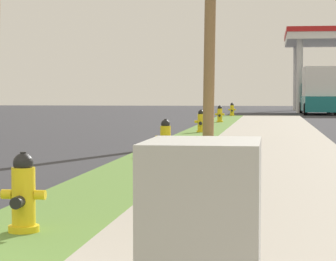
# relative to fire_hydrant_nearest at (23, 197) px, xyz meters

# --- Properties ---
(fire_hydrant_nearest) EXTENTS (0.42, 0.38, 0.74)m
(fire_hydrant_nearest) POSITION_rel_fire_hydrant_nearest_xyz_m (0.00, 0.00, 0.00)
(fire_hydrant_nearest) COLOR yellow
(fire_hydrant_nearest) RESTS_ON grass_verge
(fire_hydrant_second) EXTENTS (0.42, 0.38, 0.74)m
(fire_hydrant_second) POSITION_rel_fire_hydrant_nearest_xyz_m (0.07, 8.98, 0.00)
(fire_hydrant_second) COLOR yellow
(fire_hydrant_second) RESTS_ON grass_verge
(fire_hydrant_third) EXTENTS (0.42, 0.37, 0.74)m
(fire_hydrant_third) POSITION_rel_fire_hydrant_nearest_xyz_m (-0.02, 18.07, 0.00)
(fire_hydrant_third) COLOR yellow
(fire_hydrant_third) RESTS_ON grass_verge
(fire_hydrant_fourth) EXTENTS (0.42, 0.37, 0.74)m
(fire_hydrant_fourth) POSITION_rel_fire_hydrant_nearest_xyz_m (0.01, 26.85, 0.00)
(fire_hydrant_fourth) COLOR yellow
(fire_hydrant_fourth) RESTS_ON grass_verge
(fire_hydrant_fifth) EXTENTS (0.42, 0.38, 0.74)m
(fire_hydrant_fifth) POSITION_rel_fire_hydrant_nearest_xyz_m (0.07, 36.34, 0.00)
(fire_hydrant_fifth) COLOR yellow
(fire_hydrant_fifth) RESTS_ON grass_verge
(utility_cabinet) EXTENTS (0.61, 0.81, 1.06)m
(utility_cabinet) POSITION_rel_fire_hydrant_nearest_xyz_m (1.95, -3.10, 0.16)
(utility_cabinet) COLOR slate
(utility_cabinet) RESTS_ON sidewalk_slab
(truck_teal_at_forecourt) EXTENTS (2.20, 6.42, 3.11)m
(truck_teal_at_forecourt) POSITION_rel_fire_hydrant_nearest_xyz_m (5.35, 44.26, 1.04)
(truck_teal_at_forecourt) COLOR #197075
(truck_teal_at_forecourt) RESTS_ON ground
(truck_silver_on_apron) EXTENTS (2.49, 5.53, 1.97)m
(truck_silver_on_apron) POSITION_rel_fire_hydrant_nearest_xyz_m (6.66, 57.89, 0.47)
(truck_silver_on_apron) COLOR #BCBCC1
(truck_silver_on_apron) RESTS_ON ground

